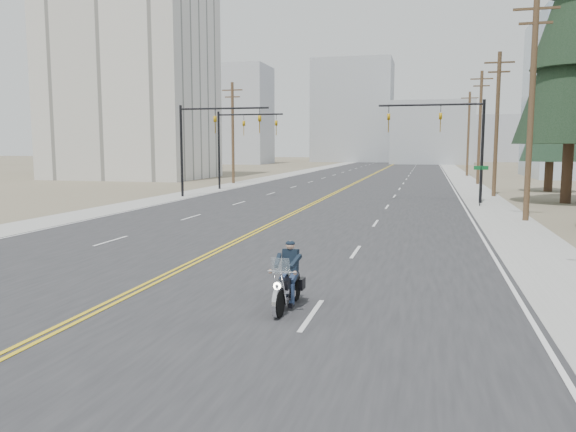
% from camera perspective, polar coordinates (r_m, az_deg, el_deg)
% --- Properties ---
extents(road, '(20.00, 200.00, 0.01)m').
position_cam_1_polar(road, '(78.63, 8.55, 4.16)').
color(road, '#303033').
rests_on(road, ground).
extents(sidewalk_left, '(3.00, 200.00, 0.01)m').
position_cam_1_polar(sidewalk_left, '(80.54, 0.36, 4.30)').
color(sidewalk_left, '#A5A5A0').
rests_on(sidewalk_left, ground).
extents(sidewalk_right, '(3.00, 200.00, 0.01)m').
position_cam_1_polar(sidewalk_right, '(78.38, 16.97, 3.92)').
color(sidewalk_right, '#A5A5A0').
rests_on(sidewalk_right, ground).
extents(traffic_mast_left, '(7.10, 0.26, 7.00)m').
position_cam_1_polar(traffic_mast_left, '(43.43, -8.35, 8.41)').
color(traffic_mast_left, black).
rests_on(traffic_mast_left, ground).
extents(traffic_mast_right, '(7.10, 0.26, 7.00)m').
position_cam_1_polar(traffic_mast_right, '(40.22, 16.31, 8.32)').
color(traffic_mast_right, black).
rests_on(traffic_mast_right, ground).
extents(traffic_mast_far, '(6.10, 0.26, 7.00)m').
position_cam_1_polar(traffic_mast_far, '(51.03, -5.26, 8.16)').
color(traffic_mast_far, black).
rests_on(traffic_mast_far, ground).
extents(street_sign, '(0.90, 0.06, 2.62)m').
position_cam_1_polar(street_sign, '(38.38, 18.99, 3.61)').
color(street_sign, black).
rests_on(street_sign, ground).
extents(utility_pole_b, '(2.20, 0.30, 11.50)m').
position_cam_1_polar(utility_pole_b, '(31.65, 23.50, 10.35)').
color(utility_pole_b, brown).
rests_on(utility_pole_b, ground).
extents(utility_pole_c, '(2.20, 0.30, 11.00)m').
position_cam_1_polar(utility_pole_c, '(46.49, 20.45, 8.93)').
color(utility_pole_c, brown).
rests_on(utility_pole_c, ground).
extents(utility_pole_d, '(2.20, 0.30, 11.50)m').
position_cam_1_polar(utility_pole_d, '(61.42, 18.91, 8.66)').
color(utility_pole_d, brown).
rests_on(utility_pole_d, ground).
extents(utility_pole_e, '(2.20, 0.30, 11.00)m').
position_cam_1_polar(utility_pole_e, '(78.36, 17.86, 8.08)').
color(utility_pole_e, brown).
rests_on(utility_pole_e, ground).
extents(utility_pole_left, '(2.20, 0.30, 10.50)m').
position_cam_1_polar(utility_pole_left, '(59.65, -5.63, 8.57)').
color(utility_pole_left, brown).
rests_on(utility_pole_left, ground).
extents(apartment_block, '(18.00, 14.00, 30.00)m').
position_cam_1_polar(apartment_block, '(73.32, -15.72, 15.53)').
color(apartment_block, silver).
rests_on(apartment_block, ground).
extents(haze_bldg_a, '(14.00, 12.00, 22.00)m').
position_cam_1_polar(haze_bldg_a, '(130.50, -5.09, 10.15)').
color(haze_bldg_a, '#B7BCC6').
rests_on(haze_bldg_a, ground).
extents(haze_bldg_b, '(18.00, 14.00, 14.00)m').
position_cam_1_polar(haze_bldg_b, '(133.22, 14.38, 8.17)').
color(haze_bldg_b, '#ADB2B7').
rests_on(haze_bldg_b, ground).
extents(haze_bldg_d, '(20.00, 15.00, 26.00)m').
position_cam_1_polar(haze_bldg_d, '(149.74, 6.62, 10.49)').
color(haze_bldg_d, '#ADB2B7').
rests_on(haze_bldg_d, ground).
extents(haze_bldg_e, '(14.00, 14.00, 12.00)m').
position_cam_1_polar(haze_bldg_e, '(159.16, 20.50, 7.37)').
color(haze_bldg_e, '#B7BCC6').
rests_on(haze_bldg_e, ground).
extents(haze_bldg_f, '(12.00, 12.00, 16.00)m').
position_cam_1_polar(haze_bldg_f, '(149.72, -8.67, 8.54)').
color(haze_bldg_f, '#ADB2B7').
rests_on(haze_bldg_f, ground).
extents(motorcyclist, '(0.94, 2.08, 1.61)m').
position_cam_1_polar(motorcyclist, '(13.34, -0.08, -6.11)').
color(motorcyclist, black).
rests_on(motorcyclist, ground).
extents(conifer_tall, '(7.30, 7.30, 20.27)m').
position_cam_1_polar(conifer_tall, '(43.53, 27.20, 16.60)').
color(conifer_tall, '#382619').
rests_on(conifer_tall, ground).
extents(conifer_far, '(4.88, 4.88, 13.08)m').
position_cam_1_polar(conifer_far, '(53.62, 25.30, 10.29)').
color(conifer_far, '#382619').
rests_on(conifer_far, ground).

